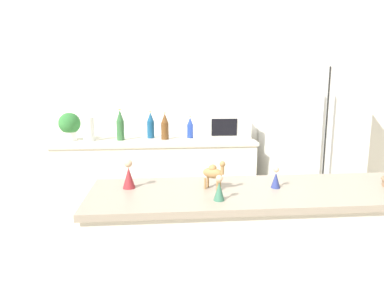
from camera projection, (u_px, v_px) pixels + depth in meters
wall_back at (200, 103)px, 3.92m from camera, size 8.00×0.06×2.55m
back_counter at (157, 181)px, 3.70m from camera, size 2.06×0.63×0.92m
refrigerator at (309, 145)px, 3.69m from camera, size 0.92×0.74×1.69m
bar_counter at (273, 269)px, 1.94m from camera, size 2.02×0.56×0.95m
potted_plant at (70, 125)px, 3.49m from camera, size 0.22×0.22×0.29m
paper_towel_roll at (89, 129)px, 3.48m from camera, size 0.11×0.11×0.24m
microwave at (225, 125)px, 3.67m from camera, size 0.48×0.37×0.28m
back_bottle_0 at (190, 128)px, 3.66m from camera, size 0.07×0.07×0.23m
back_bottle_1 at (120, 125)px, 3.53m from camera, size 0.08×0.08×0.32m
back_bottle_2 at (151, 125)px, 3.66m from camera, size 0.08×0.08×0.29m
back_bottle_3 at (165, 127)px, 3.58m from camera, size 0.08×0.08×0.28m
camel_figurine at (214, 172)px, 1.84m from camera, size 0.13×0.11×0.16m
wise_man_figurine_blue at (219, 190)px, 1.67m from camera, size 0.06×0.06×0.13m
wise_man_figurine_crimson at (129, 176)px, 1.86m from camera, size 0.07×0.07×0.16m
wise_man_figurine_purple at (276, 179)px, 1.87m from camera, size 0.05×0.05×0.12m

